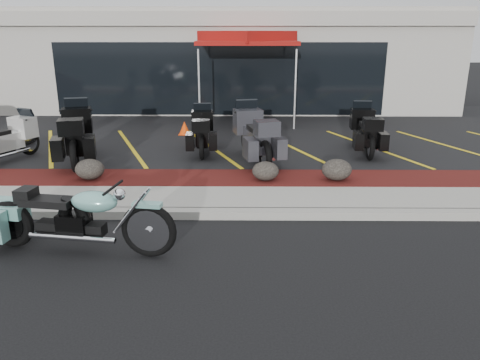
{
  "coord_description": "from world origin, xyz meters",
  "views": [
    {
      "loc": [
        0.91,
        -6.82,
        3.16
      ],
      "look_at": [
        0.83,
        1.2,
        0.61
      ],
      "focal_mm": 35.0,
      "sensor_mm": 36.0,
      "label": 1
    }
  ],
  "objects_px": {
    "hero_cruiser": "(148,223)",
    "touring_white": "(28,132)",
    "popup_canopy": "(247,39)",
    "traffic_cone": "(185,128)"
  },
  "relations": [
    {
      "from": "hero_cruiser",
      "to": "touring_white",
      "type": "height_order",
      "value": "touring_white"
    },
    {
      "from": "touring_white",
      "to": "popup_canopy",
      "type": "xyz_separation_m",
      "value": [
        5.55,
        4.91,
        2.16
      ]
    },
    {
      "from": "hero_cruiser",
      "to": "traffic_cone",
      "type": "bearing_deg",
      "value": 101.97
    },
    {
      "from": "touring_white",
      "to": "popup_canopy",
      "type": "bearing_deg",
      "value": -23.68
    },
    {
      "from": "hero_cruiser",
      "to": "popup_canopy",
      "type": "bearing_deg",
      "value": 90.57
    },
    {
      "from": "hero_cruiser",
      "to": "traffic_cone",
      "type": "height_order",
      "value": "hero_cruiser"
    },
    {
      "from": "popup_canopy",
      "to": "hero_cruiser",
      "type": "bearing_deg",
      "value": -86.3
    },
    {
      "from": "hero_cruiser",
      "to": "touring_white",
      "type": "xyz_separation_m",
      "value": [
        -4.1,
        5.37,
        0.2
      ]
    },
    {
      "from": "traffic_cone",
      "to": "popup_canopy",
      "type": "height_order",
      "value": "popup_canopy"
    },
    {
      "from": "hero_cruiser",
      "to": "traffic_cone",
      "type": "xyz_separation_m",
      "value": [
        -0.46,
        7.89,
        -0.2
      ]
    }
  ]
}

